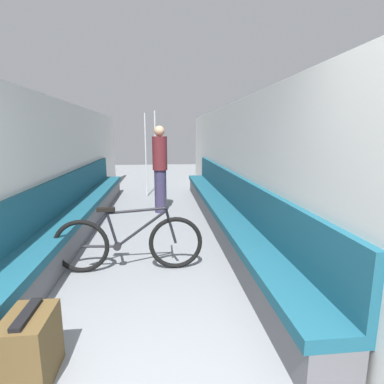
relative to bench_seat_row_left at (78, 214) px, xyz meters
The scene contains 9 objects.
wall_left 0.81m from the bench_seat_row_left, 158.51° to the left, with size 0.10×11.07×2.15m, color silver.
wall_right 2.79m from the bench_seat_row_left, ahead, with size 0.10×11.07×2.15m, color silver.
bench_seat_row_left is the anchor object (origin of this frame).
bench_seat_row_right 2.44m from the bench_seat_row_left, ahead, with size 0.45×7.02×0.96m.
bicycle 1.83m from the bench_seat_row_left, 57.33° to the right, with size 1.75×0.46×0.83m.
grab_pole_near 3.07m from the bench_seat_row_left, 70.25° to the left, with size 0.08×0.08×2.13m.
grab_pole_far 2.56m from the bench_seat_row_left, 58.89° to the left, with size 0.08×0.08×2.13m.
passenger_standing 1.90m from the bench_seat_row_left, 40.47° to the left, with size 0.30×0.30×1.77m.
luggage_bag 3.17m from the bench_seat_row_left, 80.80° to the right, with size 0.29×0.40×0.49m.
Camera 1 is at (0.16, -1.11, 1.61)m, focal length 28.00 mm.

